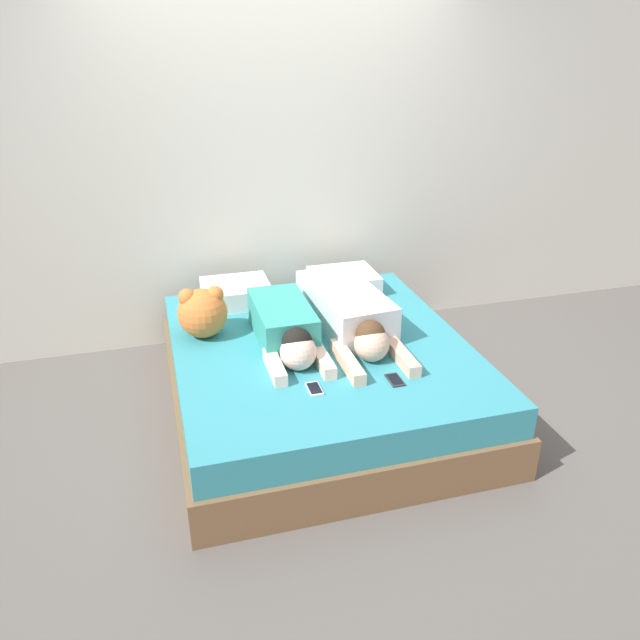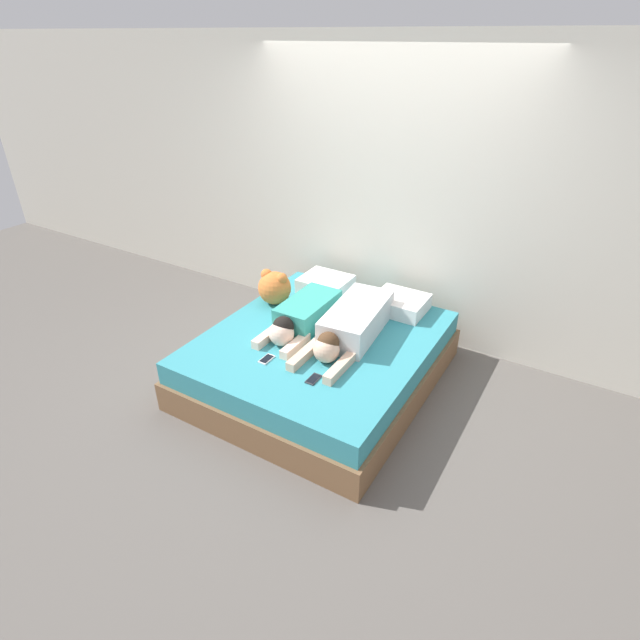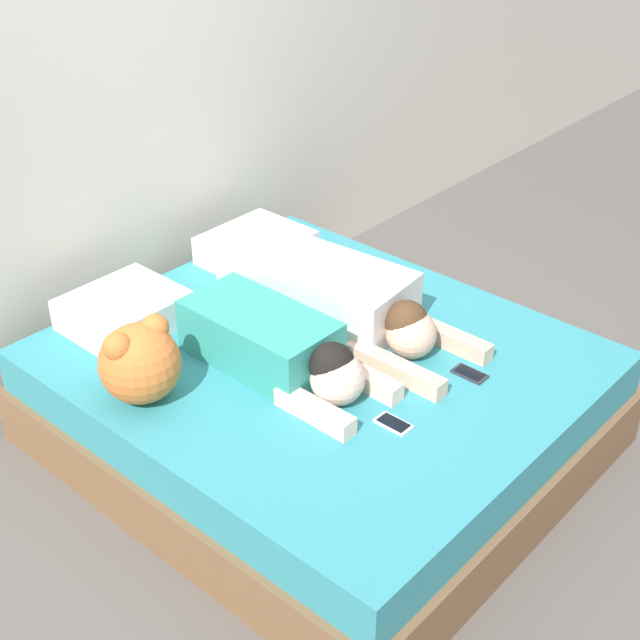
% 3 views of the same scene
% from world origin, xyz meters
% --- Properties ---
extents(ground_plane, '(12.00, 12.00, 0.00)m').
position_xyz_m(ground_plane, '(0.00, 0.00, 0.00)').
color(ground_plane, '#5B5651').
extents(wall_back, '(12.00, 0.06, 2.60)m').
position_xyz_m(wall_back, '(0.00, 1.14, 1.30)').
color(wall_back, beige).
rests_on(wall_back, ground_plane).
extents(bed, '(1.75, 1.98, 0.43)m').
position_xyz_m(bed, '(0.00, 0.00, 0.21)').
color(bed, brown).
rests_on(bed, ground_plane).
extents(pillow_head_left, '(0.44, 0.39, 0.13)m').
position_xyz_m(pillow_head_left, '(-0.38, 0.73, 0.50)').
color(pillow_head_left, white).
rests_on(pillow_head_left, bed).
extents(pillow_head_right, '(0.44, 0.39, 0.13)m').
position_xyz_m(pillow_head_right, '(0.38, 0.73, 0.50)').
color(pillow_head_right, white).
rests_on(pillow_head_right, bed).
extents(person_left, '(0.34, 0.87, 0.23)m').
position_xyz_m(person_left, '(-0.19, 0.03, 0.54)').
color(person_left, teal).
rests_on(person_left, bed).
extents(person_right, '(0.44, 1.16, 0.24)m').
position_xyz_m(person_right, '(0.22, 0.11, 0.55)').
color(person_right, silver).
rests_on(person_right, bed).
extents(cell_phone_left, '(0.07, 0.13, 0.01)m').
position_xyz_m(cell_phone_left, '(-0.17, -0.50, 0.44)').
color(cell_phone_left, silver).
rests_on(cell_phone_left, bed).
extents(cell_phone_right, '(0.07, 0.13, 0.01)m').
position_xyz_m(cell_phone_right, '(0.26, -0.52, 0.44)').
color(cell_phone_right, '#2D2D33').
rests_on(cell_phone_right, bed).
extents(plush_toy, '(0.30, 0.30, 0.31)m').
position_xyz_m(plush_toy, '(-0.65, 0.29, 0.59)').
color(plush_toy, orange).
rests_on(plush_toy, bed).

